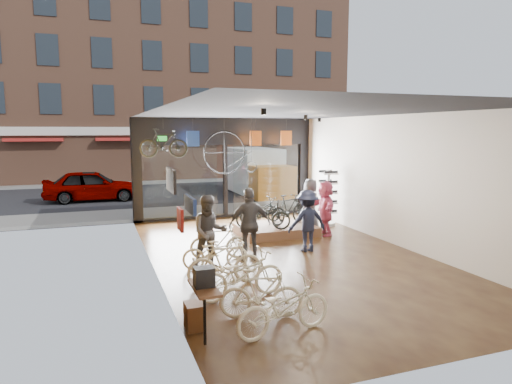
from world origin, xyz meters
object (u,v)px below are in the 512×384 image
customer_3 (307,221)px  floor_bike_5 (219,242)px  floor_bike_3 (225,262)px  customer_5 (325,208)px  display_bike_mid (289,209)px  display_platform (276,230)px  hung_bike (164,143)px  penny_farthing (233,154)px  display_bike_left (263,215)px  display_bike_right (261,211)px  floor_bike_2 (241,275)px  customer_2 (250,224)px  street_car (92,185)px  customer_4 (310,204)px  sunglasses_rack (328,198)px  customer_1 (209,232)px  box_truck (259,172)px  floor_bike_1 (261,294)px  floor_bike_0 (284,307)px  floor_bike_4 (215,252)px

customer_3 → floor_bike_5: bearing=-1.2°
floor_bike_3 → customer_5: (4.34, 3.57, 0.37)m
display_bike_mid → customer_5: size_ratio=0.94×
display_platform → floor_bike_5: bearing=-139.2°
display_platform → hung_bike: hung_bike is taller
floor_bike_5 → penny_farthing: size_ratio=0.78×
display_bike_left → display_bike_right: display_bike_left is taller
floor_bike_2 → customer_2: size_ratio=0.97×
floor_bike_3 → display_bike_right: size_ratio=1.03×
floor_bike_5 → customer_3: 2.54m
floor_bike_5 → display_bike_mid: size_ratio=0.92×
street_car → customer_4: size_ratio=2.52×
display_bike_mid → sunglasses_rack: (1.79, 0.68, 0.20)m
customer_4 → hung_bike: size_ratio=1.09×
street_car → customer_1: customer_1 is taller
sunglasses_rack → customer_3: bearing=-124.6°
customer_3 → penny_farthing: (-0.71, 4.70, 1.64)m
box_truck → floor_bike_3: bearing=-113.1°
customer_5 → floor_bike_1: bearing=-31.3°
display_platform → display_bike_mid: display_bike_mid is taller
display_platform → customer_1: 4.17m
display_bike_right → customer_3: size_ratio=0.94×
display_bike_right → customer_1: 4.23m
floor_bike_0 → floor_bike_3: bearing=-3.7°
customer_1 → hung_bike: 5.04m
floor_bike_5 → customer_3: size_ratio=0.88×
floor_bike_1 → floor_bike_2: size_ratio=0.82×
display_bike_left → customer_2: 2.43m
display_platform → hung_bike: bearing=152.6°
floor_bike_2 → penny_farthing: (2.12, 7.54, 2.02)m
display_bike_left → floor_bike_0: bearing=-171.2°
floor_bike_5 → penny_farthing: penny_farthing is taller
display_platform → floor_bike_3: bearing=-124.7°
display_bike_left → customer_3: size_ratio=1.00×
street_car → customer_5: (7.05, -10.08, 0.13)m
box_truck → display_platform: (-2.53, -8.50, -1.05)m
box_truck → floor_bike_0: box_truck is taller
floor_bike_0 → customer_5: size_ratio=1.00×
floor_bike_0 → customer_1: 3.95m
display_platform → penny_farthing: 3.49m
floor_bike_0 → floor_bike_4: (-0.16, 3.84, -0.04)m
customer_5 → hung_bike: hung_bike is taller
floor_bike_4 → customer_4: bearing=-41.3°
floor_bike_5 → customer_5: customer_5 is taller
customer_4 → display_bike_right: bearing=-37.5°
floor_bike_5 → customer_3: bearing=-76.1°
floor_bike_1 → customer_1: 3.21m
street_car → customer_5: 12.30m
floor_bike_4 → display_bike_left: (2.19, 2.58, 0.33)m
customer_5 → penny_farthing: bearing=-139.0°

